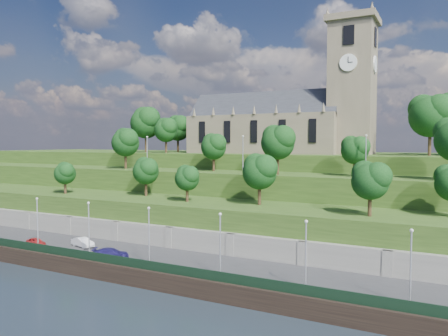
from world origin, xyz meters
The scene contains 17 objects.
ground centered at (0.00, 0.00, 0.00)m, with size 320.00×320.00×0.00m, color #1A242A.
promenade centered at (0.00, 6.00, 1.00)m, with size 160.00×12.00×2.00m, color #2D2D30.
quay_wall centered at (0.00, -0.05, 1.10)m, with size 160.00×0.50×2.20m, color black.
fence centered at (0.00, 0.60, 2.60)m, with size 160.00×0.10×1.20m, color black.
retaining_wall centered at (0.00, 11.97, 2.50)m, with size 160.00×2.10×5.00m.
embankment_lower centered at (0.00, 18.00, 4.00)m, with size 160.00×12.00×8.00m, color #294416.
embankment_upper centered at (0.00, 29.00, 6.00)m, with size 160.00×10.00×12.00m, color #294416.
hilltop centered at (0.00, 50.00, 7.50)m, with size 160.00×32.00×15.00m, color #294416.
church centered at (0.79, 45.98, 22.52)m, with size 38.60×12.35×27.60m.
trees_lower centered at (4.28, 18.21, 12.63)m, with size 66.97×8.61×7.69m.
trees_upper centered at (5.00, 27.88, 17.46)m, with size 65.05×8.31×8.82m.
trees_hilltop centered at (6.88, 44.91, 22.03)m, with size 74.62×16.53×11.65m.
lamp_posts_promenade centered at (-2.00, 2.50, 6.27)m, with size 60.36×0.36×7.35m.
lamp_posts_upper centered at (0.00, 26.00, 15.83)m, with size 40.36×0.36×6.51m.
car_left centered at (-23.19, 3.14, 2.59)m, with size 1.39×3.45×1.18m, color maroon.
car_middle centered at (-16.54, 5.82, 2.68)m, with size 1.43×4.10×1.35m, color silver.
car_right centered at (-8.44, 2.76, 2.68)m, with size 1.90×4.68×1.36m, color navy.
Camera 1 is at (30.80, -40.90, 17.31)m, focal length 35.00 mm.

